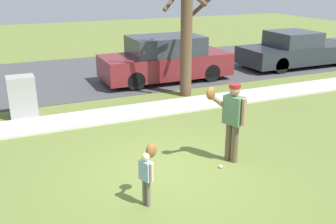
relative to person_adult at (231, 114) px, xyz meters
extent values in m
plane|color=olive|center=(-1.28, 3.60, -1.05)|extent=(48.00, 48.00, 0.00)
cube|color=beige|center=(-1.28, 3.70, -1.02)|extent=(36.00, 1.20, 0.06)
cube|color=#424244|center=(-1.28, 8.70, -1.04)|extent=(36.00, 6.80, 0.02)
cylinder|color=brown|center=(0.08, -0.08, -0.63)|extent=(0.13, 0.13, 0.83)
cylinder|color=brown|center=(0.02, 0.08, -0.63)|extent=(0.13, 0.13, 0.83)
cube|color=#4C7251|center=(0.05, 0.00, 0.08)|extent=(0.36, 0.45, 0.59)
sphere|color=#A87A5B|center=(0.05, 0.00, 0.51)|extent=(0.23, 0.23, 0.23)
cylinder|color=maroon|center=(0.05, 0.00, 0.59)|extent=(0.24, 0.24, 0.07)
cylinder|color=#A87A5B|center=(0.14, -0.23, 0.10)|extent=(0.10, 0.10, 0.55)
cylinder|color=#A87A5B|center=(-0.28, 0.14, 0.29)|extent=(0.51, 0.28, 0.40)
ellipsoid|color=brown|center=(-0.46, 0.07, 0.48)|extent=(0.26, 0.21, 0.26)
cylinder|color=#6B6656|center=(-2.20, -0.83, -0.80)|extent=(0.08, 0.08, 0.49)
cylinder|color=#6B6656|center=(-2.17, -0.92, -0.80)|extent=(0.08, 0.08, 0.49)
cube|color=#8CADC6|center=(-2.18, -0.88, -0.39)|extent=(0.21, 0.26, 0.34)
sphere|color=beige|center=(-2.18, -0.88, -0.14)|extent=(0.13, 0.13, 0.13)
cylinder|color=beige|center=(-2.10, -0.69, -0.27)|extent=(0.30, 0.16, 0.23)
ellipsoid|color=brown|center=(-2.00, -0.65, -0.16)|extent=(0.26, 0.21, 0.26)
cylinder|color=beige|center=(-2.13, -1.01, -0.38)|extent=(0.06, 0.06, 0.32)
sphere|color=white|center=(-0.33, -0.22, -1.01)|extent=(0.07, 0.07, 0.07)
cube|color=gray|center=(-3.72, 4.57, -0.47)|extent=(0.71, 0.55, 1.16)
cylinder|color=brown|center=(1.27, 4.69, 1.07)|extent=(0.36, 0.36, 4.23)
cylinder|color=brown|center=(1.81, 4.86, 1.70)|extent=(0.53, 1.36, 1.02)
cube|color=maroon|center=(1.42, 6.67, -0.45)|extent=(4.70, 1.90, 0.80)
cube|color=#2D333D|center=(1.42, 6.67, 0.28)|extent=(2.59, 1.75, 0.65)
cylinder|color=black|center=(2.87, 7.51, -0.71)|extent=(0.64, 0.22, 0.64)
cylinder|color=black|center=(2.87, 5.83, -0.71)|extent=(0.64, 0.22, 0.64)
cylinder|color=black|center=(-0.04, 7.51, -0.71)|extent=(0.64, 0.22, 0.64)
cylinder|color=black|center=(-0.04, 5.83, -0.71)|extent=(0.64, 0.22, 0.64)
cube|color=#23282D|center=(7.63, 6.69, -0.50)|extent=(5.20, 1.95, 0.70)
cube|color=#2D333D|center=(7.24, 6.69, 0.15)|extent=(1.82, 1.79, 0.60)
cylinder|color=black|center=(9.24, 7.56, -0.71)|extent=(0.64, 0.22, 0.64)
cylinder|color=black|center=(6.02, 7.56, -0.71)|extent=(0.64, 0.22, 0.64)
cylinder|color=black|center=(6.02, 5.83, -0.71)|extent=(0.64, 0.22, 0.64)
camera|label=1|loc=(-4.17, -6.32, 2.66)|focal=41.91mm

